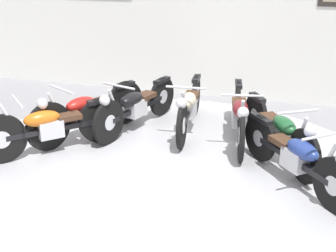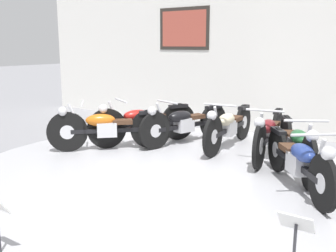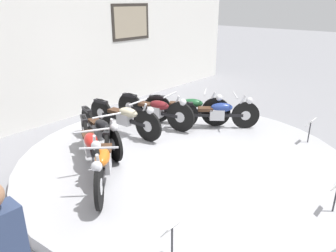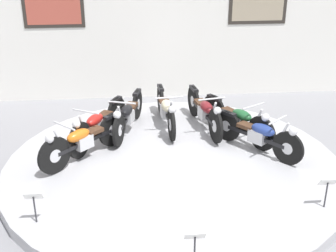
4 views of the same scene
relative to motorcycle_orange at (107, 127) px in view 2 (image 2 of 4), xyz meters
name	(u,v)px [view 2 (image 2 of 4)]	position (x,y,z in m)	size (l,w,h in m)	color
ground_plane	(175,186)	(1.58, -0.30, -0.60)	(60.00, 60.00, 0.00)	gray
display_platform	(175,179)	(1.58, -0.30, -0.49)	(5.95, 5.95, 0.20)	#ADADB2
back_wall	(283,36)	(1.58, 3.67, 1.49)	(14.00, 0.22, 4.17)	white
motorcycle_orange	(107,127)	(0.00, 0.00, 0.00)	(1.45, 1.47, 0.80)	black
motorcycle_red	(142,122)	(0.23, 0.64, 0.01)	(1.00, 1.81, 0.81)	black
motorcycle_black	(184,122)	(0.80, 1.10, -0.01)	(0.69, 1.91, 0.79)	black
motorcycle_cream	(229,125)	(1.58, 1.27, 0.00)	(0.54, 1.99, 0.80)	black
motorcycle_maroon	(269,132)	(2.35, 1.10, 0.01)	(0.55, 2.00, 0.81)	black
motorcycle_green	(297,144)	(2.92, 0.64, 0.00)	(1.06, 1.76, 0.81)	black
motorcycle_blue	(299,160)	(3.15, 0.00, -0.02)	(1.30, 1.54, 0.78)	black
info_placard_front_right	(296,231)	(3.70, -1.84, -0.03)	(0.26, 0.11, 0.51)	#333338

